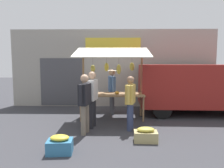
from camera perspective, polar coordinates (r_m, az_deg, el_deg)
ground_plane at (r=7.59m, az=0.05°, el=-9.20°), size 40.00×40.00×0.00m
street_backdrop at (r=9.53m, az=0.02°, el=4.21°), size 9.00×0.30×3.40m
market_stall at (r=7.36m, az=0.01°, el=2.47°), size 2.50×1.46×2.50m
vendor_with_sunhat at (r=8.14m, az=-0.04°, el=-0.96°), size 0.44×0.71×1.69m
shopper_in_striped_shirt at (r=6.41m, az=-5.32°, el=-2.95°), size 0.31×0.71×1.70m
shopper_in_grey_tee at (r=5.87m, az=-7.29°, el=-4.19°), size 0.31×0.69×1.64m
shopper_with_ponytail at (r=6.22m, az=4.93°, el=-4.07°), size 0.33×0.66×1.57m
parked_van at (r=8.69m, az=21.10°, el=-0.15°), size 4.45×1.96×1.88m
produce_crate_near at (r=4.93m, az=-13.80°, el=-15.55°), size 0.57×0.44×0.41m
produce_crate_side at (r=5.50m, az=9.00°, el=-13.33°), size 0.59×0.39×0.37m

